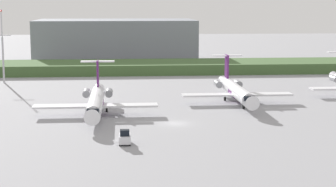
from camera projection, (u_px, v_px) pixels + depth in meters
ground_plane at (162, 96)px, 128.45m from camera, size 500.00×500.00×0.00m
grass_berm at (151, 67)px, 171.94m from camera, size 320.00×20.00×3.02m
regional_jet_second at (96, 101)px, 106.95m from camera, size 22.81×31.00×9.00m
regional_jet_third at (236, 90)px, 119.78m from camera, size 22.81×31.00×9.00m
antenna_mast at (3, 52)px, 147.92m from camera, size 4.40×0.50×18.79m
distant_hangar at (116, 41)px, 202.63m from camera, size 55.12×29.12×14.62m
baggage_tug at (125, 138)px, 84.30m from camera, size 1.72×3.20×2.30m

